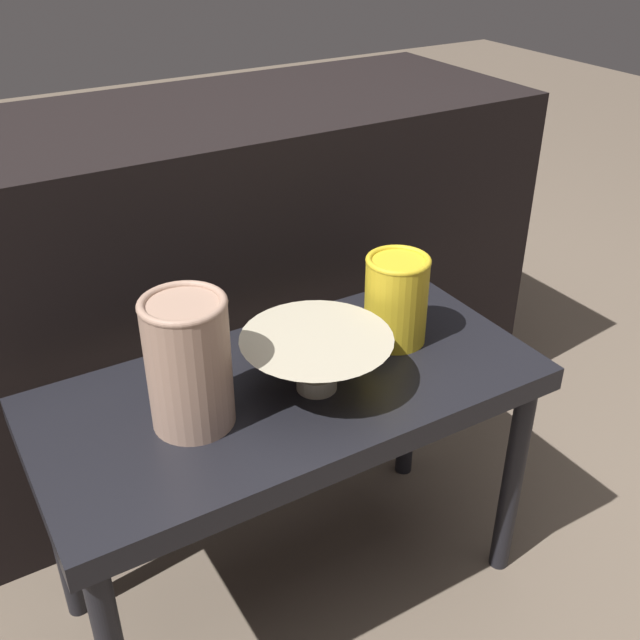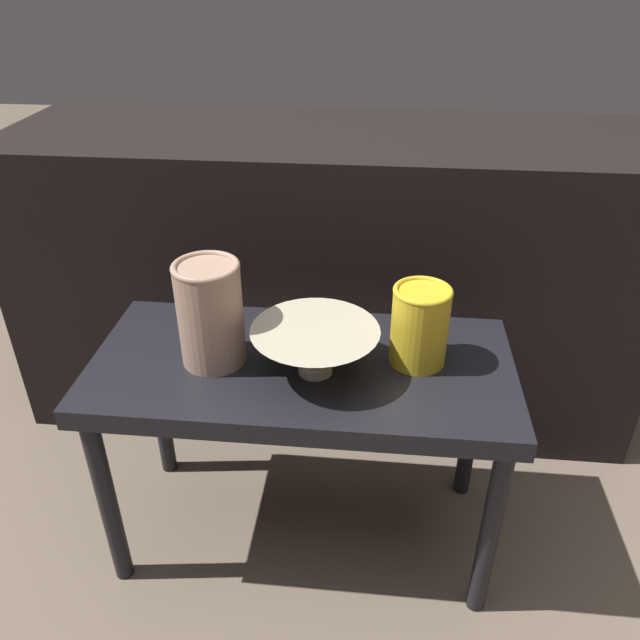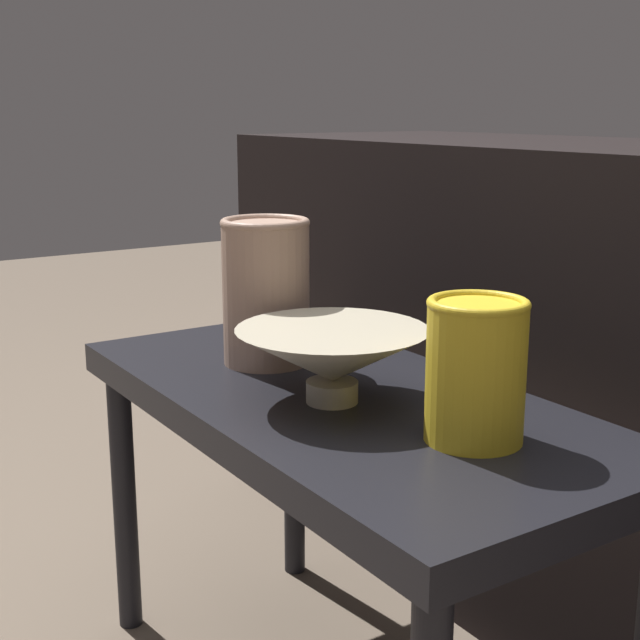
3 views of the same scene
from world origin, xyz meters
name	(u,v)px [view 2 (image 2 of 3)]	position (x,y,z in m)	size (l,w,h in m)	color
ground_plane	(305,527)	(0.00, 0.00, 0.00)	(8.00, 8.00, 0.00)	#6B5B4C
table	(302,384)	(0.00, 0.00, 0.40)	(0.79, 0.38, 0.46)	black
couch_backdrop	(327,273)	(0.00, 0.53, 0.37)	(1.55, 0.50, 0.75)	black
bowl	(315,346)	(0.03, -0.03, 0.52)	(0.23, 0.23, 0.09)	#B2A88E
vase_textured_left	(210,312)	(-0.16, -0.01, 0.56)	(0.12, 0.12, 0.20)	tan
vase_colorful_right	(420,324)	(0.21, 0.02, 0.54)	(0.11, 0.11, 0.15)	gold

